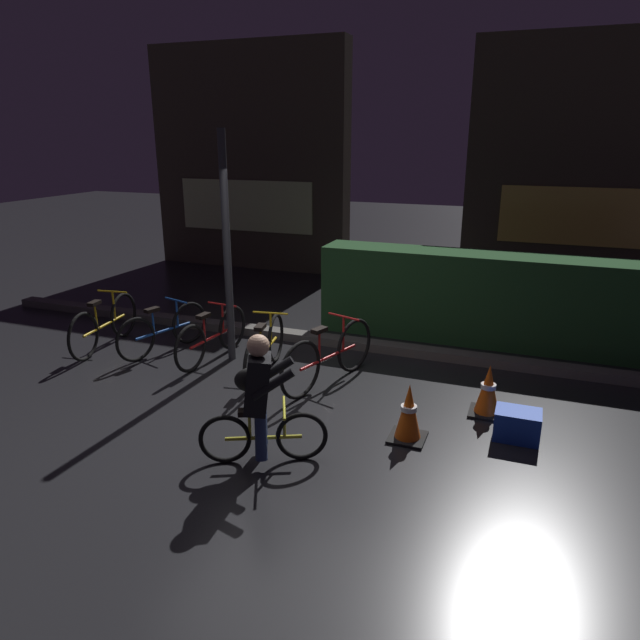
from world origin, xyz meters
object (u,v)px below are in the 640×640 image
Objects in this scene: parked_bike_center_left at (212,336)px; traffic_cone_near at (409,413)px; parked_bike_left_mid at (163,330)px; parked_bike_center_right at (265,349)px; cyclist at (259,398)px; blue_crate at (517,425)px; parked_bike_leftmost at (104,324)px; parked_bike_right_mid at (329,356)px; street_post at (227,250)px; traffic_cone_far at (488,391)px.

traffic_cone_near is at bearing -106.68° from parked_bike_center_left.
parked_bike_left_mid is 1.69m from parked_bike_center_right.
blue_crate is at bearing 4.68° from cyclist.
parked_bike_leftmost is 1.13× the size of parked_bike_left_mid.
parked_bike_left_mid reaches higher than traffic_cone_near.
parked_bike_leftmost is at bearing 100.09° from parked_bike_center_left.
parked_bike_left_mid is at bearing 170.43° from blue_crate.
parked_bike_right_mid is (1.73, -0.19, 0.03)m from parked_bike_center_left.
parked_bike_left_mid is at bearing 115.57° from cyclist.
parked_bike_leftmost is (-1.88, -0.26, -1.14)m from street_post.
parked_bike_center_left reaches higher than parked_bike_left_mid.
parked_bike_center_left is 2.61× the size of traffic_cone_near.
parked_bike_right_mid is at bearing -98.80° from parked_bike_leftmost.
traffic_cone_far is at bearing -100.08° from parked_bike_leftmost.
cyclist is at bearing -134.39° from parked_bike_center_left.
parked_bike_center_left is at bearing 102.03° from parked_bike_right_mid.
street_post is 2.77m from cyclist.
parked_bike_right_mid is at bearing 175.49° from traffic_cone_far.
blue_crate is at bearing -86.45° from parked_bike_right_mid.
parked_bike_right_mid is 2.79× the size of traffic_cone_near.
traffic_cone_far is at bearing -101.63° from parked_bike_center_right.
traffic_cone_near is 1.35× the size of blue_crate.
parked_bike_center_left is 2.71× the size of traffic_cone_far.
traffic_cone_far is at bearing -77.58° from parked_bike_left_mid.
traffic_cone_near is (1.19, -0.99, -0.07)m from parked_bike_right_mid.
parked_bike_left_mid is 3.27m from cyclist.
parked_bike_center_left is at bearing 67.11° from parked_bike_center_right.
street_post is 3.62m from traffic_cone_far.
parked_bike_leftmost is 2.88× the size of traffic_cone_far.
parked_bike_right_mid is at bearing -91.09° from parked_bike_center_left.
parked_bike_left_mid is (-1.01, -0.10, -1.17)m from street_post.
parked_bike_center_left reaches higher than blue_crate.
street_post is at bearing 99.80° from cyclist.
cyclist is (-2.20, -1.26, 0.48)m from blue_crate.
street_post is at bearing 154.30° from traffic_cone_near.
parked_bike_center_right reaches higher than traffic_cone_far.
parked_bike_center_left is 3.15m from traffic_cone_near.
blue_crate is at bearing -13.62° from street_post.
street_post is 1.91m from parked_bike_right_mid.
street_post is 2.03× the size of parked_bike_left_mid.
parked_bike_leftmost is 4.70m from traffic_cone_near.
cyclist is at bearing -164.25° from parked_bike_center_right.
cyclist is at bearing -150.18° from blue_crate.
street_post is 1.54m from parked_bike_left_mid.
traffic_cone_near is at bearing -111.12° from parked_bike_right_mid.
parked_bike_center_left is 3.53× the size of blue_crate.
parked_bike_right_mid is at bearing 165.12° from blue_crate.
traffic_cone_near is at bearing -129.05° from traffic_cone_far.
blue_crate is at bearing -109.48° from parked_bike_center_right.
parked_bike_center_left is at bearing 158.00° from traffic_cone_near.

